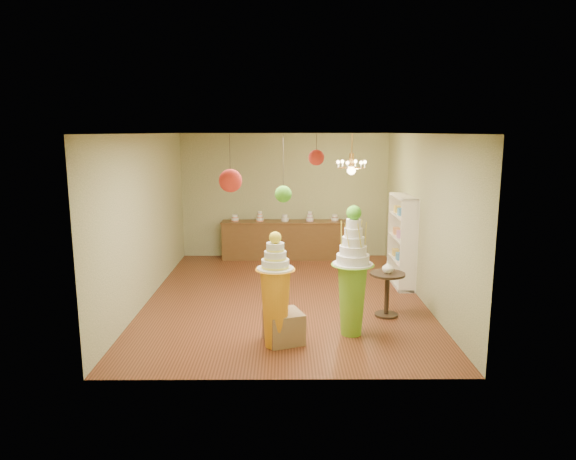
{
  "coord_description": "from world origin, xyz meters",
  "views": [
    {
      "loc": [
        0.0,
        -9.16,
        3.03
      ],
      "look_at": [
        0.06,
        0.0,
        1.27
      ],
      "focal_mm": 32.0,
      "sensor_mm": 36.0,
      "label": 1
    }
  ],
  "objects_px": {
    "pedestal_green": "(352,282)",
    "pedestal_orange": "(275,299)",
    "sideboard": "(285,239)",
    "round_table": "(387,288)"
  },
  "relations": [
    {
      "from": "pedestal_green",
      "to": "round_table",
      "type": "height_order",
      "value": "pedestal_green"
    },
    {
      "from": "pedestal_orange",
      "to": "sideboard",
      "type": "bearing_deg",
      "value": 88.53
    },
    {
      "from": "pedestal_green",
      "to": "pedestal_orange",
      "type": "xyz_separation_m",
      "value": [
        -1.14,
        -0.43,
        -0.11
      ]
    },
    {
      "from": "pedestal_green",
      "to": "sideboard",
      "type": "bearing_deg",
      "value": 101.96
    },
    {
      "from": "pedestal_green",
      "to": "sideboard",
      "type": "xyz_separation_m",
      "value": [
        -1.01,
        4.76,
        -0.34
      ]
    },
    {
      "from": "sideboard",
      "to": "pedestal_orange",
      "type": "bearing_deg",
      "value": -91.47
    },
    {
      "from": "pedestal_orange",
      "to": "round_table",
      "type": "height_order",
      "value": "pedestal_orange"
    },
    {
      "from": "pedestal_green",
      "to": "round_table",
      "type": "bearing_deg",
      "value": 48.64
    },
    {
      "from": "sideboard",
      "to": "round_table",
      "type": "xyz_separation_m",
      "value": [
        1.7,
        -3.98,
        0.0
      ]
    },
    {
      "from": "pedestal_orange",
      "to": "sideboard",
      "type": "distance_m",
      "value": 5.2
    }
  ]
}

